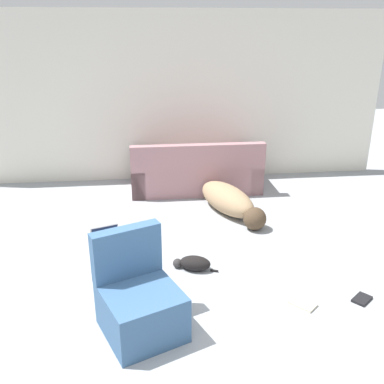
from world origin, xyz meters
name	(u,v)px	position (x,y,z in m)	size (l,w,h in m)	color
ground_plane	(201,362)	(0.00, 0.00, 0.00)	(20.00, 20.00, 0.00)	#999EA3
wall_back	(167,98)	(0.00, 4.30, 1.32)	(7.00, 0.06, 2.63)	silver
couch	(196,173)	(0.39, 3.69, 0.26)	(1.96, 0.89, 0.80)	#A3757A
dog	(230,201)	(0.74, 2.70, 0.18)	(0.84, 1.54, 0.38)	#A38460
cat	(194,263)	(0.09, 1.33, 0.07)	(0.48, 0.28, 0.15)	black
laptop_open	(106,239)	(-0.86, 1.98, 0.07)	(0.41, 0.41, 0.23)	gray
book_cream	(303,304)	(1.01, 0.61, 0.01)	(0.26, 0.27, 0.02)	beige
book_black	(362,299)	(1.58, 0.62, 0.01)	(0.23, 0.22, 0.02)	black
side_chair	(139,301)	(-0.46, 0.45, 0.27)	(0.79, 0.82, 0.84)	#385B84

